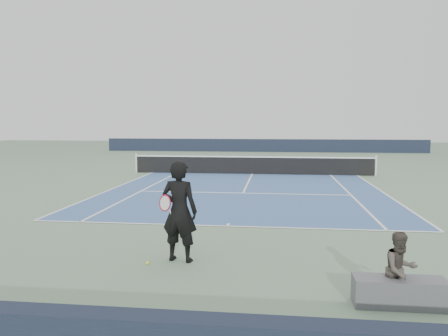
# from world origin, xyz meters

# --- Properties ---
(ground) EXTENTS (80.00, 80.00, 0.00)m
(ground) POSITION_xyz_m (0.00, 0.00, 0.00)
(ground) COLOR slate
(court_surface) EXTENTS (10.97, 23.77, 0.01)m
(court_surface) POSITION_xyz_m (0.00, 0.00, 0.01)
(court_surface) COLOR #3D5E91
(court_surface) RESTS_ON ground
(tennis_net) EXTENTS (12.90, 0.10, 1.07)m
(tennis_net) POSITION_xyz_m (0.00, 0.00, 0.50)
(tennis_net) COLOR silver
(tennis_net) RESTS_ON ground
(windscreen_far) EXTENTS (30.00, 0.25, 1.20)m
(windscreen_far) POSITION_xyz_m (0.00, 17.88, 0.60)
(windscreen_far) COLOR black
(windscreen_far) RESTS_ON ground
(tennis_player) EXTENTS (0.88, 0.68, 2.03)m
(tennis_player) POSITION_xyz_m (-0.63, -14.86, 1.01)
(tennis_player) COLOR black
(tennis_player) RESTS_ON ground
(tennis_ball) EXTENTS (0.07, 0.07, 0.07)m
(tennis_ball) POSITION_xyz_m (-1.20, -15.17, 0.04)
(tennis_ball) COLOR #C9E42E
(tennis_ball) RESTS_ON ground
(spectator_bench) EXTENTS (1.42, 0.91, 1.16)m
(spectator_bench) POSITION_xyz_m (3.14, -16.60, 0.40)
(spectator_bench) COLOR #57575C
(spectator_bench) RESTS_ON ground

